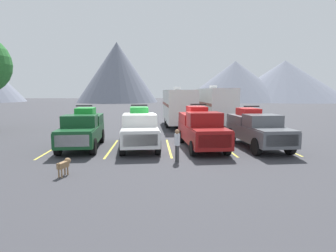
{
  "coord_description": "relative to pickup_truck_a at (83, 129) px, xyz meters",
  "views": [
    {
      "loc": [
        -0.92,
        -17.07,
        3.41
      ],
      "look_at": [
        0.0,
        0.79,
        1.2
      ],
      "focal_mm": 30.4,
      "sensor_mm": 36.0,
      "label": 1
    }
  ],
  "objects": [
    {
      "name": "pickup_truck_b",
      "position": [
        3.43,
        -0.1,
        0.03
      ],
      "size": [
        2.45,
        5.76,
        2.56
      ],
      "color": "white",
      "rests_on": "ground"
    },
    {
      "name": "pickup_truck_a",
      "position": [
        0.0,
        0.0,
        0.0
      ],
      "size": [
        2.39,
        5.5,
        2.53
      ],
      "color": "#144723",
      "rests_on": "ground"
    },
    {
      "name": "dog",
      "position": [
        0.68,
        -5.83,
        -0.68
      ],
      "size": [
        0.41,
        0.79,
        0.69
      ],
      "color": "olive",
      "rests_on": "ground"
    },
    {
      "name": "pickup_truck_d",
      "position": [
        10.52,
        -0.44,
        0.01
      ],
      "size": [
        2.43,
        5.94,
        2.48
      ],
      "color": "#595B60",
      "rests_on": "ground"
    },
    {
      "name": "lot_stripe_e",
      "position": [
        12.04,
        -0.37,
        -1.15
      ],
      "size": [
        0.12,
        5.5,
        0.01
      ],
      "primitive_type": "cube",
      "color": "gold",
      "rests_on": "ground"
    },
    {
      "name": "person_a",
      "position": [
        5.41,
        -3.79,
        -0.24
      ],
      "size": [
        0.26,
        0.33,
        1.59
      ],
      "color": "#3F3F42",
      "rests_on": "ground"
    },
    {
      "name": "mountain_ridge",
      "position": [
        12.53,
        75.7,
        6.32
      ],
      "size": [
        134.77,
        40.8,
        18.0
      ],
      "color": "slate",
      "rests_on": "ground"
    },
    {
      "name": "camper_trailer_a",
      "position": [
        6.68,
        9.86,
        0.85
      ],
      "size": [
        2.74,
        9.21,
        3.8
      ],
      "color": "white",
      "rests_on": "ground"
    },
    {
      "name": "lot_stripe_a",
      "position": [
        -1.65,
        -0.37,
        -1.15
      ],
      "size": [
        0.12,
        5.5,
        0.01
      ],
      "primitive_type": "cube",
      "color": "gold",
      "rests_on": "ground"
    },
    {
      "name": "pickup_truck_c",
      "position": [
        7.13,
        -0.39,
        0.04
      ],
      "size": [
        2.39,
        5.88,
        2.61
      ],
      "color": "maroon",
      "rests_on": "ground"
    },
    {
      "name": "lot_stripe_d",
      "position": [
        8.62,
        -0.37,
        -1.15
      ],
      "size": [
        0.12,
        5.5,
        0.01
      ],
      "primitive_type": "cube",
      "color": "gold",
      "rests_on": "ground"
    },
    {
      "name": "ground_plane",
      "position": [
        5.2,
        -0.15,
        -1.15
      ],
      "size": [
        240.0,
        240.0,
        0.0
      ],
      "primitive_type": "plane",
      "color": "#38383D"
    },
    {
      "name": "camper_trailer_b",
      "position": [
        10.13,
        9.3,
        0.92
      ],
      "size": [
        2.54,
        8.3,
        3.94
      ],
      "color": "white",
      "rests_on": "ground"
    },
    {
      "name": "lot_stripe_b",
      "position": [
        1.77,
        -0.37,
        -1.15
      ],
      "size": [
        0.12,
        5.5,
        0.01
      ],
      "primitive_type": "cube",
      "color": "gold",
      "rests_on": "ground"
    },
    {
      "name": "lot_stripe_c",
      "position": [
        5.2,
        -0.37,
        -1.15
      ],
      "size": [
        0.12,
        5.5,
        0.01
      ],
      "primitive_type": "cube",
      "color": "gold",
      "rests_on": "ground"
    }
  ]
}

